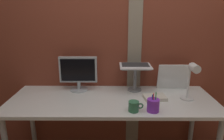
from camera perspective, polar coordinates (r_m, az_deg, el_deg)
The scene contains 10 objects.
brick_wall_back at distance 2.15m, azimuth 3.52°, elevation 7.79°, with size 3.69×0.16×2.48m.
desk at distance 1.93m, azimuth -0.02°, elevation -10.21°, with size 1.90×0.67×0.77m.
monitor at distance 2.06m, azimuth -9.47°, elevation -0.50°, with size 0.38×0.18×0.35m.
laptop_stand at distance 2.05m, azimuth 6.52°, elevation -1.25°, with size 0.28×0.22×0.25m.
laptop at distance 2.08m, azimuth 6.43°, elevation 2.84°, with size 0.31×0.33×0.20m.
whiteboard_panel at distance 2.17m, azimuth 16.94°, elevation -1.89°, with size 0.33×0.02×0.27m, color white.
desk_lamp at distance 1.89m, azimuth 21.46°, elevation -2.14°, with size 0.12×0.20×0.36m.
pen_cup at distance 1.69m, azimuth 11.50°, elevation -9.67°, with size 0.10×0.10×0.17m.
coffee_mug at distance 1.67m, azimuth 6.19°, elevation -10.12°, with size 0.12×0.09×0.09m.
paper_clutter_stack at distance 1.93m, azimuth 11.94°, elevation -7.54°, with size 0.20×0.14×0.03m, color silver.
Camera 1 is at (-0.12, -1.65, 1.56)m, focal length 32.52 mm.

